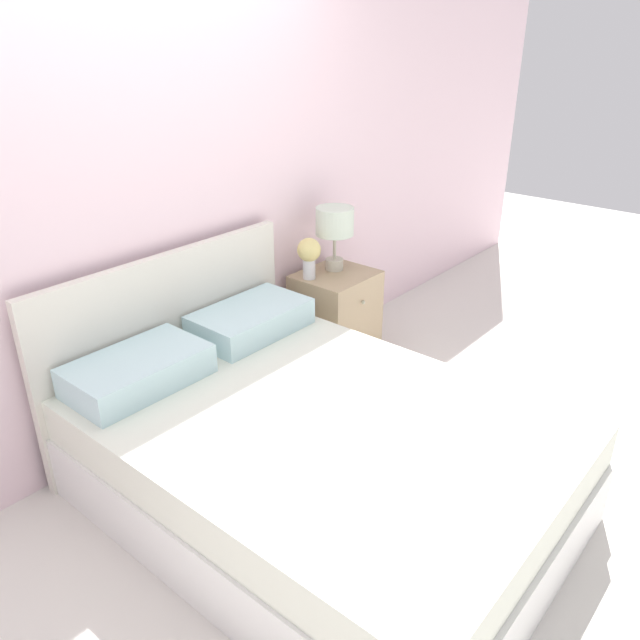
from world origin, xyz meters
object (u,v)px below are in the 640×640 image
Objects in this scene: nightstand at (335,318)px; flower_vase at (309,254)px; bed at (306,449)px; table_lamp at (335,225)px.

nightstand is 0.48m from flower_vase.
table_lamp is at bearing 33.91° from bed.
table_lamp is 1.57× the size of flower_vase.
bed is 5.22× the size of table_lamp.
flower_vase is (0.93, 0.79, 0.48)m from bed.
table_lamp is (0.05, 0.06, 0.58)m from nightstand.
nightstand is at bearing -133.62° from table_lamp.
nightstand is (1.09, 0.71, 0.03)m from bed.
bed is 1.31m from flower_vase.
table_lamp reaches higher than nightstand.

